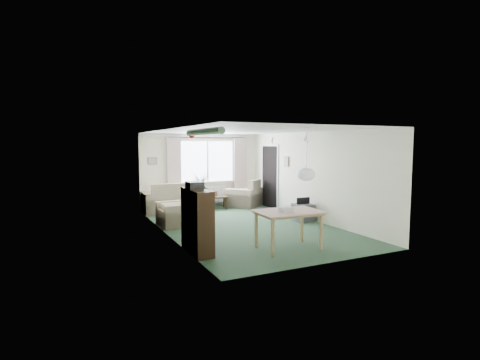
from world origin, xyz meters
name	(u,v)px	position (x,y,z in m)	size (l,w,h in m)	color
ground	(245,226)	(0.00, 0.00, 0.00)	(6.50, 6.50, 0.00)	#28432E
window	(207,161)	(0.20, 3.23, 1.50)	(1.80, 0.03, 1.30)	white
curtain_rod	(208,138)	(0.20, 3.15, 2.27)	(2.60, 0.03, 0.03)	black
curtain_left	(174,170)	(-0.95, 3.13, 1.27)	(0.45, 0.08, 2.00)	beige
curtain_right	(240,168)	(1.35, 3.13, 1.27)	(0.45, 0.08, 2.00)	beige
radiator	(208,195)	(0.20, 3.19, 0.40)	(1.20, 0.10, 0.55)	white
doorway	(270,177)	(1.99, 2.20, 1.00)	(0.03, 0.95, 2.00)	black
pendant_lamp	(306,174)	(0.20, -2.30, 1.48)	(0.36, 0.36, 0.36)	white
tinsel_garland	(204,132)	(-1.92, -2.30, 2.28)	(1.60, 1.60, 0.12)	#196626
bauble_cluster_a	(272,139)	(1.30, 0.90, 2.22)	(0.20, 0.20, 0.20)	silver
bauble_cluster_b	(306,138)	(1.60, -0.30, 2.22)	(0.20, 0.20, 0.20)	silver
wall_picture_back	(152,161)	(-1.60, 3.23, 1.55)	(0.28, 0.03, 0.22)	brown
wall_picture_right	(287,161)	(1.98, 1.20, 1.55)	(0.03, 0.24, 0.30)	brown
sofa	(174,197)	(-1.08, 2.75, 0.46)	(1.83, 0.97, 0.92)	#C1B392
armchair_corner	(244,193)	(1.30, 2.73, 0.45)	(1.01, 0.95, 0.90)	beige
armchair_left	(178,209)	(-1.50, 0.85, 0.43)	(0.95, 0.90, 0.85)	tan
coffee_table	(213,202)	(0.20, 2.75, 0.20)	(0.90, 0.50, 0.40)	black
photo_frame	(216,194)	(0.28, 2.70, 0.48)	(0.12, 0.02, 0.16)	brown
bookshelf	(197,221)	(-1.84, -1.67, 0.61)	(0.33, 1.00, 1.22)	black
hifi_box	(195,185)	(-1.86, -1.61, 1.29)	(0.28, 0.35, 0.14)	#343439
houseplant	(201,203)	(-1.28, -0.28, 0.72)	(0.62, 0.62, 1.44)	#1D572B
dining_table	(288,230)	(-0.11, -2.17, 0.37)	(1.18, 0.79, 0.74)	tan
gift_box	(286,210)	(-0.23, -2.25, 0.80)	(0.25, 0.18, 0.12)	white
tv_cube	(303,212)	(1.70, -0.09, 0.23)	(0.47, 0.51, 0.47)	#323337
pet_bed	(275,211)	(1.65, 1.28, 0.06)	(0.56, 0.56, 0.11)	navy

